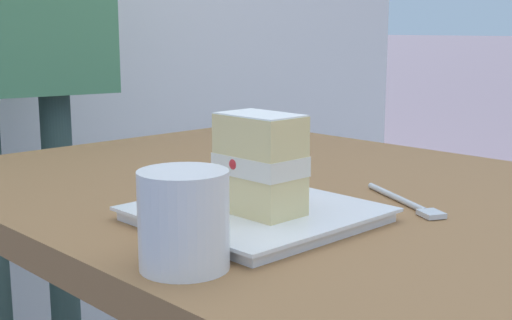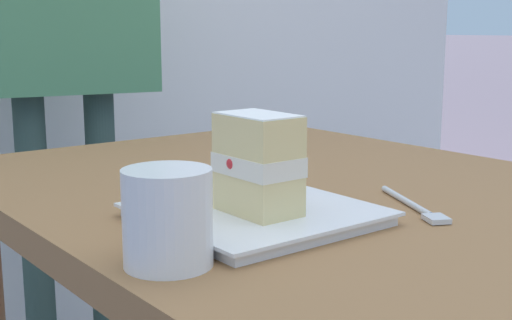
{
  "view_description": "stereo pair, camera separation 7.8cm",
  "coord_description": "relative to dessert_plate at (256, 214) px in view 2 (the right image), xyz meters",
  "views": [
    {
      "loc": [
        0.33,
        -0.7,
        1.0
      ],
      "look_at": [
        -0.23,
        -0.17,
        0.85
      ],
      "focal_mm": 48.48,
      "sensor_mm": 36.0,
      "label": 1
    },
    {
      "loc": [
        0.38,
        -0.64,
        1.0
      ],
      "look_at": [
        -0.23,
        -0.17,
        0.85
      ],
      "focal_mm": 48.48,
      "sensor_mm": 36.0,
      "label": 2
    }
  ],
  "objects": [
    {
      "name": "coffee_cup",
      "position": [
        0.07,
        -0.16,
        0.04
      ],
      "size": [
        0.08,
        0.08,
        0.09
      ],
      "color": "white",
      "rests_on": "patio_table"
    },
    {
      "name": "cake_slice",
      "position": [
        0.02,
        -0.01,
        0.06
      ],
      "size": [
        0.09,
        0.07,
        0.11
      ],
      "color": "#EAD18C",
      "rests_on": "dessert_plate"
    },
    {
      "name": "dessert_plate",
      "position": [
        0.0,
        0.0,
        0.0
      ],
      "size": [
        0.24,
        0.24,
        0.02
      ],
      "color": "white",
      "rests_on": "patio_table"
    },
    {
      "name": "dessert_fork",
      "position": [
        0.08,
        0.18,
        -0.0
      ],
      "size": [
        0.16,
        0.09,
        0.01
      ],
      "color": "silver",
      "rests_on": "patio_table"
    }
  ]
}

